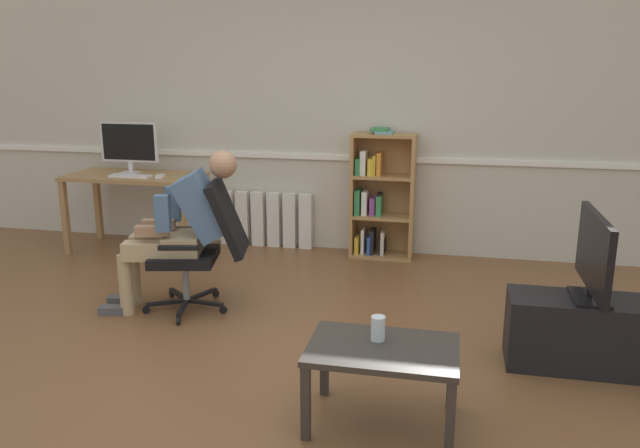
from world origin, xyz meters
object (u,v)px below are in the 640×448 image
object	(u,v)px
office_chair	(204,242)
radiator	(266,219)
computer_desk	(135,185)
person_seated	(180,226)
imac_monitor	(129,144)
tv_screen	(594,256)
keyboard	(130,176)
computer_mouse	(160,176)
drinking_glass	(378,328)
bookshelf	(379,197)
coffee_table	(383,357)
tv_stand	(585,333)

from	to	relation	value
office_chair	radiator	bearing A→B (deg)	169.71
computer_desk	person_seated	xyz separation A→B (m)	(1.10, -1.37, -0.01)
computer_desk	imac_monitor	distance (m)	0.41
person_seated	tv_screen	bearing A→B (deg)	70.43
radiator	tv_screen	xyz separation A→B (m)	(2.65, -2.11, 0.43)
keyboard	person_seated	size ratio (longest dim) A/B	0.34
tv_screen	computer_desk	bearing A→B (deg)	65.66
computer_desk	office_chair	world-z (taller)	office_chair
computer_desk	computer_mouse	xyz separation A→B (m)	(0.33, -0.12, 0.12)
computer_desk	person_seated	distance (m)	1.75
office_chair	drinking_glass	size ratio (longest dim) A/B	7.69
computer_desk	imac_monitor	world-z (taller)	imac_monitor
bookshelf	coffee_table	xyz separation A→B (m)	(0.38, -2.88, -0.21)
person_seated	tv_stand	world-z (taller)	person_seated
computer_mouse	radiator	distance (m)	1.13
radiator	computer_mouse	bearing A→B (deg)	-149.72
tv_screen	coffee_table	world-z (taller)	tv_screen
computer_mouse	radiator	world-z (taller)	computer_mouse
computer_mouse	office_chair	distance (m)	1.55
imac_monitor	radiator	size ratio (longest dim) A/B	0.62
bookshelf	coffee_table	world-z (taller)	bookshelf
imac_monitor	tv_stand	size ratio (longest dim) A/B	0.65
tv_stand	drinking_glass	xyz separation A→B (m)	(-1.16, -0.80, 0.27)
keyboard	tv_screen	distance (m)	4.14
radiator	office_chair	world-z (taller)	office_chair
radiator	bookshelf	bearing A→B (deg)	-4.87
imac_monitor	bookshelf	xyz separation A→B (m)	(2.43, 0.21, -0.47)
radiator	tv_stand	size ratio (longest dim) A/B	1.05
computer_desk	tv_stand	world-z (taller)	computer_desk
computer_desk	office_chair	size ratio (longest dim) A/B	1.33
imac_monitor	tv_screen	world-z (taller)	imac_monitor
computer_desk	imac_monitor	xyz separation A→B (m)	(-0.08, 0.08, 0.39)
bookshelf	tv_screen	xyz separation A→B (m)	(1.50, -2.01, 0.13)
bookshelf	coffee_table	distance (m)	2.92
imac_monitor	tv_stand	xyz separation A→B (m)	(3.93, -1.80, -0.82)
bookshelf	person_seated	world-z (taller)	bookshelf
computer_desk	imac_monitor	bearing A→B (deg)	135.73
imac_monitor	drinking_glass	world-z (taller)	imac_monitor
computer_desk	tv_screen	world-z (taller)	tv_screen
bookshelf	drinking_glass	bearing A→B (deg)	-83.01
computer_mouse	person_seated	bearing A→B (deg)	-58.27
drinking_glass	tv_stand	bearing A→B (deg)	34.63
computer_desk	keyboard	xyz separation A→B (m)	(0.03, -0.14, 0.11)
keyboard	computer_mouse	xyz separation A→B (m)	(0.30, 0.02, 0.01)
tv_screen	keyboard	bearing A→B (deg)	67.25
computer_desk	person_seated	bearing A→B (deg)	-51.23
imac_monitor	bookshelf	size ratio (longest dim) A/B	0.48
tv_stand	imac_monitor	bearing A→B (deg)	155.45
keyboard	computer_desk	bearing A→B (deg)	102.59
person_seated	tv_screen	world-z (taller)	person_seated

